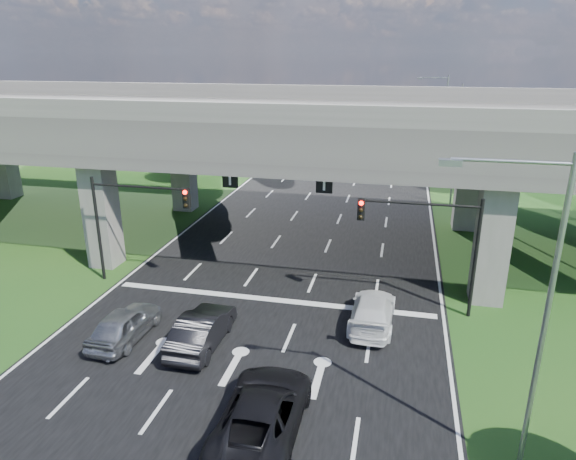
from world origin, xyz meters
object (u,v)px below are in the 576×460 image
at_px(car_silver, 125,324).
at_px(streetlight_beyond, 441,114).
at_px(streetlight_near, 533,300).
at_px(car_dark, 202,329).
at_px(signal_left, 131,212).
at_px(streetlight_far, 452,136).
at_px(car_trailing, 263,412).
at_px(signal_right, 430,233).
at_px(car_white, 373,311).

bearing_deg(car_silver, streetlight_beyond, -108.71).
height_order(streetlight_near, car_dark, streetlight_near).
distance_m(signal_left, streetlight_near, 20.56).
distance_m(car_silver, car_dark, 3.61).
height_order(streetlight_far, car_dark, streetlight_far).
bearing_deg(streetlight_beyond, car_trailing, -99.63).
bearing_deg(car_dark, streetlight_beyond, -106.14).
distance_m(streetlight_near, car_dark, 13.69).
bearing_deg(streetlight_near, signal_left, 150.98).
relative_size(streetlight_far, streetlight_beyond, 1.00).
relative_size(streetlight_near, car_silver, 2.28).
height_order(streetlight_near, car_trailing, streetlight_near).
distance_m(signal_right, streetlight_beyond, 36.17).
distance_m(car_dark, car_trailing, 6.23).
bearing_deg(car_white, signal_right, -140.53).
bearing_deg(car_silver, car_white, -159.17).
bearing_deg(car_white, car_dark, 27.17).
height_order(signal_right, streetlight_far, streetlight_far).
height_order(streetlight_near, car_white, streetlight_near).
height_order(streetlight_beyond, car_white, streetlight_beyond).
bearing_deg(signal_right, car_dark, -150.68).
distance_m(streetlight_near, car_silver, 16.86).
xyz_separation_m(streetlight_beyond, car_white, (-4.70, -37.97, -5.10)).
bearing_deg(signal_left, streetlight_beyond, 63.57).
xyz_separation_m(signal_right, signal_left, (-15.65, 0.00, 0.00)).
xyz_separation_m(signal_right, car_white, (-2.42, -1.91, -3.44)).
xyz_separation_m(signal_right, car_silver, (-13.22, -5.66, -3.41)).
relative_size(car_silver, car_white, 0.89).
bearing_deg(car_trailing, streetlight_far, -104.95).
bearing_deg(car_dark, car_silver, 3.96).
relative_size(signal_right, streetlight_far, 0.60).
xyz_separation_m(streetlight_far, car_white, (-4.70, -21.97, -5.10)).
distance_m(signal_right, streetlight_near, 10.33).
relative_size(streetlight_far, car_dark, 2.10).
xyz_separation_m(streetlight_near, streetlight_far, (0.00, 30.00, 0.00)).
distance_m(streetlight_beyond, car_silver, 44.79).
height_order(streetlight_far, car_trailing, streetlight_far).
bearing_deg(signal_right, signal_left, 180.00).
distance_m(car_silver, car_trailing, 8.87).
bearing_deg(streetlight_beyond, car_dark, -106.01).
xyz_separation_m(streetlight_far, car_silver, (-15.50, -25.72, -5.07)).
bearing_deg(streetlight_beyond, car_silver, -110.38).
relative_size(streetlight_near, car_trailing, 1.73).
xyz_separation_m(streetlight_far, car_dark, (-11.90, -25.46, -5.03)).
height_order(streetlight_near, streetlight_far, same).
distance_m(signal_left, car_dark, 8.77).
height_order(streetlight_far, car_silver, streetlight_far).
distance_m(signal_left, car_white, 13.80).
bearing_deg(car_trailing, car_silver, -30.60).
height_order(signal_right, car_white, signal_right).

